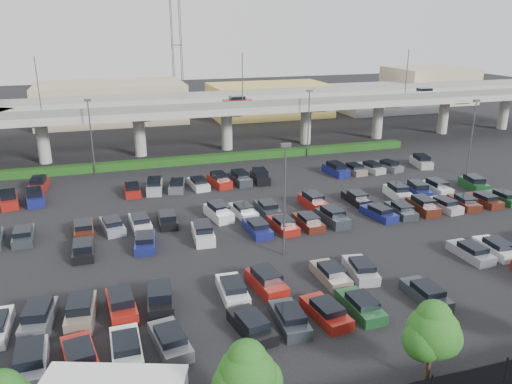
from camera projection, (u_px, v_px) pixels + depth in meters
ground at (257, 223)px, 52.33m from camera, size 280.00×280.00×0.00m
overpass at (194, 109)px, 78.90m from camera, size 150.00×13.00×15.80m
hedge at (206, 159)px, 74.72m from camera, size 66.00×1.60×1.10m
tree_row at (415, 336)px, 27.45m from camera, size 65.07×3.66×5.94m
parked_cars at (258, 231)px, 48.77m from camera, size 63.15×41.61×1.67m
light_poles at (212, 164)px, 50.95m from camera, size 66.90×48.38×10.30m
distant_buildings at (226, 100)px, 110.46m from camera, size 138.00×24.00×9.00m
comm_tower at (176, 42)px, 115.25m from camera, size 2.40×2.40×30.00m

